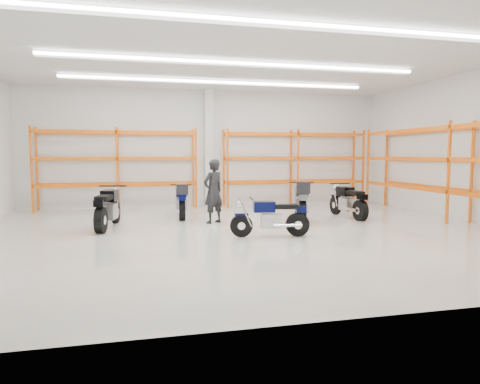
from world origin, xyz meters
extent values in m
plane|color=beige|center=(0.00, 0.00, 0.00)|extent=(14.00, 14.00, 0.00)
cube|color=white|center=(0.00, 6.00, 2.25)|extent=(14.00, 0.02, 4.50)
cube|color=white|center=(0.00, -6.00, 2.25)|extent=(14.00, 0.02, 4.50)
cube|color=white|center=(7.00, 0.00, 2.25)|extent=(0.02, 12.00, 4.50)
cube|color=white|center=(0.00, 0.00, 4.50)|extent=(14.00, 12.00, 0.02)
cube|color=white|center=(0.00, -3.00, 4.40)|extent=(10.00, 0.22, 0.10)
cube|color=white|center=(0.00, 0.50, 4.40)|extent=(10.00, 0.22, 0.10)
cube|color=white|center=(0.00, 3.50, 4.40)|extent=(10.00, 0.22, 0.10)
cylinder|color=black|center=(-0.22, -0.56, 0.28)|extent=(0.57, 0.20, 0.56)
cylinder|color=black|center=(1.16, -0.78, 0.29)|extent=(0.60, 0.25, 0.58)
cylinder|color=silver|center=(-0.22, -0.56, 0.28)|extent=(0.20, 0.16, 0.19)
cylinder|color=silver|center=(1.16, -0.78, 0.29)|extent=(0.23, 0.22, 0.21)
cube|color=#070C39|center=(-0.22, -0.56, 0.56)|extent=(0.35, 0.19, 0.06)
cube|color=#B7B7BC|center=(0.50, -0.68, 0.39)|extent=(0.53, 0.41, 0.35)
cube|color=#A5A5AA|center=(0.85, -0.73, 0.30)|extent=(0.66, 0.21, 0.07)
cube|color=#070C39|center=(0.33, -0.65, 0.75)|extent=(0.56, 0.39, 0.26)
cube|color=black|center=(0.85, -0.73, 0.75)|extent=(0.65, 0.37, 0.11)
cube|color=#070C39|center=(1.23, -0.79, 0.67)|extent=(0.27, 0.24, 0.15)
cylinder|color=black|center=(0.02, -0.60, 0.95)|extent=(0.13, 0.65, 0.03)
sphere|color=silver|center=(-0.26, -0.56, 0.80)|extent=(0.18, 0.18, 0.18)
cylinder|color=silver|center=(0.86, -0.88, 0.30)|extent=(0.70, 0.19, 0.08)
cylinder|color=black|center=(-3.34, 2.35, 0.33)|extent=(0.24, 0.67, 0.66)
cylinder|color=black|center=(-3.62, 0.72, 0.34)|extent=(0.31, 0.71, 0.68)
cylinder|color=silver|center=(-3.34, 2.35, 0.33)|extent=(0.19, 0.24, 0.22)
cylinder|color=silver|center=(-3.62, 0.72, 0.34)|extent=(0.26, 0.28, 0.24)
cube|color=black|center=(-3.34, 2.35, 0.66)|extent=(0.23, 0.42, 0.07)
cube|color=#B7B7BC|center=(-3.49, 1.50, 0.46)|extent=(0.49, 0.63, 0.42)
cube|color=#A5A5AA|center=(-3.56, 1.09, 0.35)|extent=(0.26, 0.78, 0.09)
cube|color=black|center=(-3.45, 1.70, 0.88)|extent=(0.47, 0.67, 0.31)
cube|color=black|center=(-3.56, 1.09, 0.88)|extent=(0.45, 0.77, 0.13)
cube|color=black|center=(-3.64, 0.64, 0.79)|extent=(0.29, 0.32, 0.18)
cylinder|color=black|center=(-3.39, 2.07, 1.12)|extent=(0.77, 0.17, 0.04)
sphere|color=silver|center=(-3.33, 2.39, 0.95)|extent=(0.21, 0.21, 0.21)
cylinder|color=silver|center=(-3.74, 1.08, 0.35)|extent=(0.24, 0.83, 0.10)
cylinder|color=black|center=(-1.28, 3.93, 0.30)|extent=(0.16, 0.60, 0.60)
cylinder|color=black|center=(-1.38, 2.44, 0.31)|extent=(0.22, 0.63, 0.62)
cylinder|color=silver|center=(-1.28, 3.93, 0.30)|extent=(0.15, 0.21, 0.20)
cylinder|color=silver|center=(-1.38, 2.44, 0.31)|extent=(0.21, 0.23, 0.22)
cube|color=#050B48|center=(-1.28, 3.93, 0.60)|extent=(0.17, 0.37, 0.06)
cube|color=#B7B7BC|center=(-1.33, 3.16, 0.42)|extent=(0.39, 0.54, 0.38)
cube|color=#A5A5AA|center=(-1.35, 2.78, 0.32)|extent=(0.16, 0.70, 0.08)
cube|color=#050B48|center=(-1.32, 3.34, 0.80)|extent=(0.37, 0.58, 0.28)
cube|color=black|center=(-1.35, 2.78, 0.80)|extent=(0.34, 0.67, 0.12)
cube|color=#050B48|center=(-1.38, 2.36, 0.72)|extent=(0.24, 0.27, 0.16)
cylinder|color=black|center=(-1.30, 3.67, 1.02)|extent=(0.70, 0.08, 0.04)
sphere|color=silver|center=(-1.28, 3.97, 0.86)|extent=(0.19, 0.19, 0.19)
cylinder|color=silver|center=(-1.52, 2.75, 0.32)|extent=(0.14, 0.75, 0.09)
cube|color=black|center=(-1.39, 2.24, 0.98)|extent=(0.36, 0.40, 0.30)
cylinder|color=black|center=(2.51, 2.49, 0.33)|extent=(0.35, 0.67, 0.67)
cylinder|color=black|center=(1.96, 0.92, 0.34)|extent=(0.42, 0.72, 0.69)
cylinder|color=silver|center=(2.51, 2.49, 0.33)|extent=(0.22, 0.26, 0.22)
cylinder|color=silver|center=(1.96, 0.92, 0.34)|extent=(0.29, 0.30, 0.24)
cube|color=gray|center=(2.51, 2.49, 0.67)|extent=(0.29, 0.43, 0.07)
cube|color=#B7B7BC|center=(2.23, 1.67, 0.47)|extent=(0.57, 0.68, 0.42)
cube|color=#A5A5AA|center=(2.09, 1.28, 0.36)|extent=(0.38, 0.78, 0.09)
cube|color=gray|center=(2.29, 1.86, 0.89)|extent=(0.56, 0.71, 0.31)
cube|color=black|center=(2.09, 1.28, 0.89)|extent=(0.56, 0.80, 0.13)
cube|color=gray|center=(1.93, 0.84, 0.80)|extent=(0.33, 0.35, 0.18)
cylinder|color=black|center=(2.42, 2.22, 1.13)|extent=(0.75, 0.29, 0.04)
sphere|color=silver|center=(2.53, 2.53, 0.96)|extent=(0.21, 0.21, 0.21)
cylinder|color=silver|center=(1.91, 1.29, 0.36)|extent=(0.37, 0.82, 0.10)
cube|color=black|center=(1.89, 0.71, 1.09)|extent=(0.50, 0.52, 0.33)
cylinder|color=black|center=(3.83, 2.63, 0.31)|extent=(0.15, 0.63, 0.62)
cylinder|color=black|center=(3.89, 1.07, 0.32)|extent=(0.21, 0.65, 0.64)
cylinder|color=silver|center=(3.83, 2.63, 0.31)|extent=(0.15, 0.21, 0.21)
cylinder|color=silver|center=(3.89, 1.07, 0.32)|extent=(0.22, 0.24, 0.23)
cube|color=black|center=(3.83, 2.63, 0.62)|extent=(0.17, 0.38, 0.06)
cube|color=#B7B7BC|center=(3.86, 1.82, 0.44)|extent=(0.40, 0.56, 0.40)
cube|color=#A5A5AA|center=(3.88, 1.42, 0.33)|extent=(0.16, 0.73, 0.08)
cube|color=black|center=(3.85, 2.00, 0.83)|extent=(0.38, 0.60, 0.29)
cube|color=black|center=(3.88, 1.42, 0.83)|extent=(0.34, 0.70, 0.12)
cube|color=black|center=(3.90, 0.99, 0.75)|extent=(0.24, 0.28, 0.17)
cylinder|color=black|center=(3.84, 2.36, 1.06)|extent=(0.73, 0.07, 0.04)
sphere|color=silver|center=(3.82, 2.67, 0.89)|extent=(0.20, 0.20, 0.20)
cylinder|color=silver|center=(3.71, 1.37, 0.33)|extent=(0.13, 0.78, 0.09)
imported|color=black|center=(-0.53, 1.73, 0.94)|extent=(0.82, 0.75, 1.89)
cube|color=white|center=(0.00, 5.82, 2.25)|extent=(0.32, 0.32, 4.50)
cube|color=orange|center=(-6.20, 5.88, 1.50)|extent=(0.07, 0.07, 3.00)
cube|color=orange|center=(-6.20, 5.08, 1.50)|extent=(0.07, 0.07, 3.00)
cube|color=orange|center=(-3.40, 5.88, 1.50)|extent=(0.07, 0.07, 3.00)
cube|color=orange|center=(-3.40, 5.08, 1.50)|extent=(0.07, 0.07, 3.00)
cube|color=orange|center=(-0.60, 5.88, 1.50)|extent=(0.07, 0.07, 3.00)
cube|color=orange|center=(-0.60, 5.08, 1.50)|extent=(0.07, 0.07, 3.00)
cube|color=orange|center=(-3.40, 5.88, 0.94)|extent=(5.60, 0.07, 0.12)
cube|color=orange|center=(-3.40, 5.08, 0.94)|extent=(5.60, 0.07, 0.12)
cube|color=orange|center=(-3.40, 5.88, 1.88)|extent=(5.60, 0.07, 0.12)
cube|color=orange|center=(-3.40, 5.08, 1.88)|extent=(5.60, 0.07, 0.12)
cube|color=orange|center=(-3.40, 5.88, 2.81)|extent=(5.60, 0.07, 0.12)
cube|color=orange|center=(-3.40, 5.08, 2.81)|extent=(5.60, 0.07, 0.12)
cube|color=orange|center=(0.60, 5.88, 1.50)|extent=(0.07, 0.07, 3.00)
cube|color=orange|center=(0.60, 5.08, 1.50)|extent=(0.07, 0.07, 3.00)
cube|color=orange|center=(3.40, 5.88, 1.50)|extent=(0.07, 0.07, 3.00)
cube|color=orange|center=(3.40, 5.08, 1.50)|extent=(0.07, 0.07, 3.00)
cube|color=orange|center=(6.20, 5.88, 1.50)|extent=(0.07, 0.07, 3.00)
cube|color=orange|center=(6.20, 5.08, 1.50)|extent=(0.07, 0.07, 3.00)
cube|color=orange|center=(3.40, 5.88, 0.94)|extent=(5.60, 0.07, 0.12)
cube|color=orange|center=(3.40, 5.08, 0.94)|extent=(5.60, 0.07, 0.12)
cube|color=orange|center=(3.40, 5.88, 1.88)|extent=(5.60, 0.07, 0.12)
cube|color=orange|center=(3.40, 5.08, 1.88)|extent=(5.60, 0.07, 0.12)
cube|color=orange|center=(3.40, 5.88, 2.81)|extent=(5.60, 0.07, 0.12)
cube|color=orange|center=(3.40, 5.08, 2.81)|extent=(5.60, 0.07, 0.12)
cube|color=orange|center=(6.88, 0.00, 1.50)|extent=(0.07, 0.07, 3.00)
cube|color=orange|center=(6.08, 0.00, 1.50)|extent=(0.07, 0.07, 3.00)
cube|color=orange|center=(6.88, 4.50, 1.50)|extent=(0.07, 0.07, 3.00)
cube|color=orange|center=(6.08, 4.50, 1.50)|extent=(0.07, 0.07, 3.00)
cube|color=orange|center=(6.88, 0.00, 0.94)|extent=(0.07, 9.00, 0.12)
cube|color=orange|center=(6.08, 0.00, 0.94)|extent=(0.07, 9.00, 0.12)
cube|color=orange|center=(6.88, 0.00, 1.88)|extent=(0.07, 9.00, 0.12)
cube|color=orange|center=(6.08, 0.00, 1.88)|extent=(0.07, 9.00, 0.12)
cube|color=orange|center=(6.88, 0.00, 2.81)|extent=(0.07, 9.00, 0.12)
cube|color=orange|center=(6.08, 0.00, 2.81)|extent=(0.07, 9.00, 0.12)
camera|label=1|loc=(-2.63, -10.65, 2.02)|focal=32.00mm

